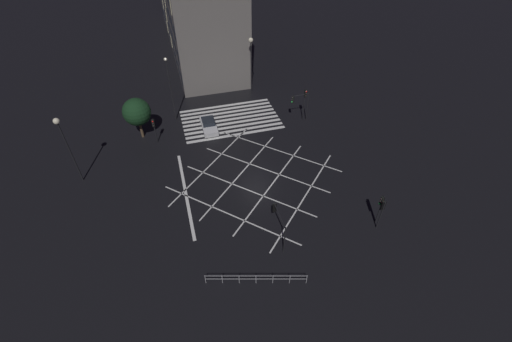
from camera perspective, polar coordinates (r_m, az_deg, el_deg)
The scene contains 14 objects.
ground_plane at distance 36.36m, azimuth -0.00°, elevation -1.35°, with size 200.00×200.00×0.00m, color black.
road_markings at distance 42.98m, azimuth -3.75°, elevation 6.25°, with size 18.80×25.35×0.01m.
traffic_light_se_cross at distance 41.73m, azimuth -16.65°, elevation 7.16°, with size 0.36×0.39×3.29m.
traffic_light_median_north at distance 29.30m, azimuth 3.74°, elevation -7.97°, with size 0.36×3.05×3.34m.
traffic_light_sw_main at distance 44.09m, azimuth 7.23°, elevation 11.40°, with size 2.34×0.36×3.91m.
traffic_light_sw_cross at distance 44.22m, azimuth 8.17°, elevation 11.83°, with size 0.36×0.39×4.43m.
traffic_light_nw_main at distance 32.44m, azimuth 20.07°, elevation -5.25°, with size 0.39×0.36×3.33m.
traffic_light_nw_cross at distance 32.03m, azimuth 20.27°, elevation -6.00°, with size 0.36×0.39×3.35m.
street_lamp_east at distance 44.29m, azimuth -14.20°, elevation 14.09°, with size 0.40×0.40×8.38m.
street_lamp_west at distance 37.33m, azimuth -29.56°, elevation 5.34°, with size 0.60×0.60×7.68m.
street_lamp_far at distance 48.78m, azimuth -0.85°, elevation 19.24°, with size 0.61×0.61×8.19m.
street_tree_near at distance 42.76m, azimuth -19.27°, elevation 9.26°, with size 3.26×3.26×5.14m.
waiting_car at distance 43.80m, azimuth -7.91°, elevation 7.65°, with size 1.72×4.37×1.32m.
pedestrian_railing at distance 28.04m, azimuth -0.00°, elevation -17.46°, with size 7.70×2.26×1.05m.
Camera 1 is at (7.41, 25.67, 24.65)m, focal length 24.00 mm.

